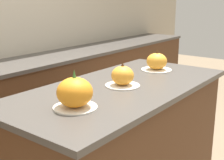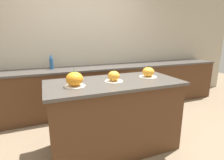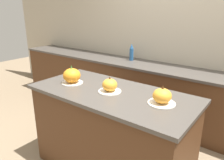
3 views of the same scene
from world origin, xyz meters
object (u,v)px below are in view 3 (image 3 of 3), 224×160
pumpkin_cake_left (72,76)px  bottle_tall (132,52)px  pumpkin_cake_right (162,97)px  pumpkin_cake_center (110,86)px

pumpkin_cake_left → bottle_tall: (-0.17, 1.46, 0.01)m
pumpkin_cake_right → pumpkin_cake_center: bearing=-174.8°
pumpkin_cake_right → bottle_tall: bearing=130.7°
pumpkin_cake_left → bottle_tall: bottle_tall is taller
pumpkin_cake_center → bottle_tall: 1.56m
pumpkin_cake_right → bottle_tall: size_ratio=0.87×
pumpkin_cake_center → bottle_tall: bottle_tall is taller
pumpkin_cake_center → pumpkin_cake_right: bearing=5.2°
pumpkin_cake_right → pumpkin_cake_left: bearing=-174.8°
pumpkin_cake_left → bottle_tall: 1.47m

